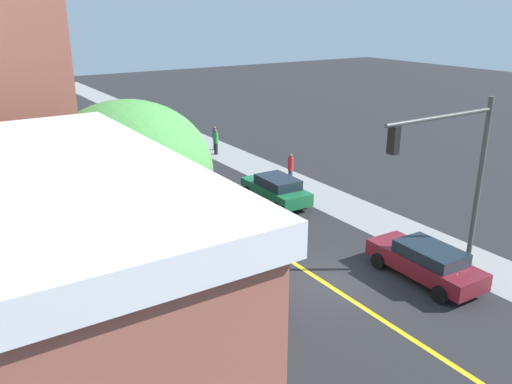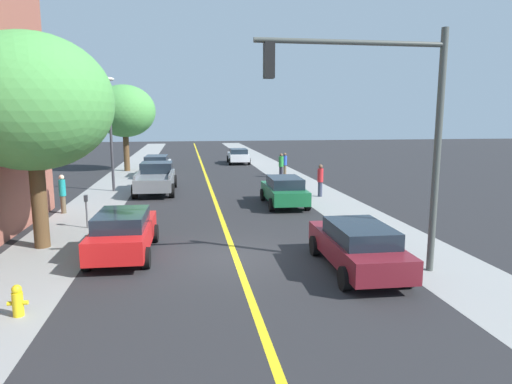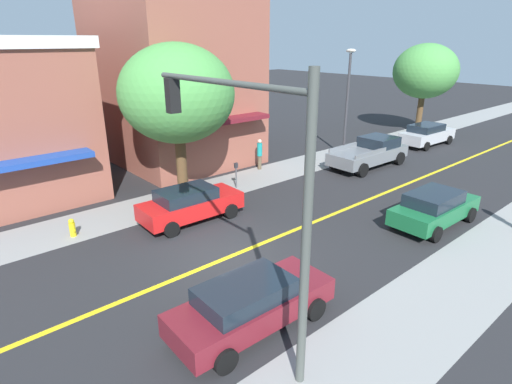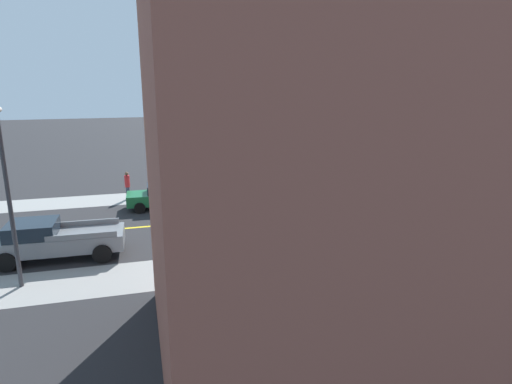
# 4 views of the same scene
# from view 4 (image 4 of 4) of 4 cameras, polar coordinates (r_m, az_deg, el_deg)

# --- Properties ---
(ground_plane) EXTENTS (140.00, 140.00, 0.00)m
(ground_plane) POSITION_cam_4_polar(r_m,az_deg,el_deg) (26.02, 6.97, -2.72)
(ground_plane) COLOR #262628
(sidewalk_left) EXTENTS (2.94, 126.00, 0.01)m
(sidewalk_left) POSITION_cam_4_polar(r_m,az_deg,el_deg) (20.79, 13.35, -7.52)
(sidewalk_left) COLOR gray
(sidewalk_left) RESTS_ON ground
(sidewalk_right) EXTENTS (2.94, 126.00, 0.01)m
(sidewalk_right) POSITION_cam_4_polar(r_m,az_deg,el_deg) (31.57, 2.81, 0.47)
(sidewalk_right) COLOR gray
(sidewalk_right) RESTS_ON ground
(road_centerline_stripe) EXTENTS (0.20, 126.00, 0.00)m
(road_centerline_stripe) POSITION_cam_4_polar(r_m,az_deg,el_deg) (26.02, 6.97, -2.72)
(road_centerline_stripe) COLOR yellow
(road_centerline_stripe) RESTS_ON ground
(brick_apartment_block) EXTENTS (10.64, 7.83, 15.49)m
(brick_apartment_block) POSITION_cam_4_polar(r_m,az_deg,el_deg) (11.04, 6.36, 14.86)
(brick_apartment_block) COLOR #935142
(brick_apartment_block) RESTS_ON ground
(street_tree_right_corner) EXTENTS (5.31, 5.31, 7.20)m
(street_tree_right_corner) POSITION_cam_4_polar(r_m,az_deg,el_deg) (18.27, 8.84, 5.70)
(street_tree_right_corner) COLOR brown
(street_tree_right_corner) RESTS_ON ground
(fire_hydrant) EXTENTS (0.44, 0.24, 0.74)m
(fire_hydrant) POSITION_cam_4_polar(r_m,az_deg,el_deg) (23.14, 20.36, -4.81)
(fire_hydrant) COLOR yellow
(fire_hydrant) RESTS_ON ground
(parking_meter) EXTENTS (0.12, 0.18, 1.35)m
(parking_meter) POSITION_cam_4_polar(r_m,az_deg,el_deg) (19.32, 0.08, -6.00)
(parking_meter) COLOR #4C4C51
(parking_meter) RESTS_ON ground
(traffic_light_mast) EXTENTS (5.34, 0.32, 6.85)m
(traffic_light_mast) POSITION_cam_4_polar(r_m,az_deg,el_deg) (29.50, 8.32, 8.37)
(traffic_light_mast) COLOR #474C47
(traffic_light_mast) RESTS_ON ground
(street_lamp) EXTENTS (0.70, 0.36, 6.75)m
(street_lamp) POSITION_cam_4_polar(r_m,az_deg,el_deg) (18.07, -29.65, 1.36)
(street_lamp) COLOR #38383D
(street_lamp) RESTS_ON ground
(red_sedan_left_curb) EXTENTS (2.02, 4.39, 1.48)m
(red_sedan_left_curb) POSITION_cam_4_polar(r_m,az_deg,el_deg) (22.39, 8.75, -3.56)
(red_sedan_left_curb) COLOR red
(red_sedan_left_curb) RESTS_ON ground
(green_sedan_right_curb) EXTENTS (2.06, 4.40, 1.47)m
(green_sedan_right_curb) POSITION_cam_4_polar(r_m,az_deg,el_deg) (27.29, -11.74, -0.41)
(green_sedan_right_curb) COLOR #196638
(green_sedan_right_curb) RESTS_ON ground
(maroon_sedan_right_curb) EXTENTS (2.03, 4.65, 1.42)m
(maroon_sedan_right_curb) POSITION_cam_4_polar(r_m,az_deg,el_deg) (29.52, 7.84, 0.85)
(maroon_sedan_right_curb) COLOR maroon
(maroon_sedan_right_curb) RESTS_ON ground
(grey_pickup_truck) EXTENTS (2.38, 5.54, 1.71)m
(grey_pickup_truck) POSITION_cam_4_polar(r_m,az_deg,el_deg) (21.19, -24.76, -5.59)
(grey_pickup_truck) COLOR slate
(grey_pickup_truck) RESTS_ON ground
(pedestrian_red_shirt) EXTENTS (0.33, 0.33, 1.83)m
(pedestrian_red_shirt) POSITION_cam_4_polar(r_m,az_deg,el_deg) (29.71, -16.33, 0.93)
(pedestrian_red_shirt) COLOR #33384C
(pedestrian_red_shirt) RESTS_ON ground
(pedestrian_teal_shirt) EXTENTS (0.30, 0.30, 1.82)m
(pedestrian_teal_shirt) POSITION_cam_4_polar(r_m,az_deg,el_deg) (17.21, -8.54, -8.49)
(pedestrian_teal_shirt) COLOR brown
(pedestrian_teal_shirt) RESTS_ON ground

